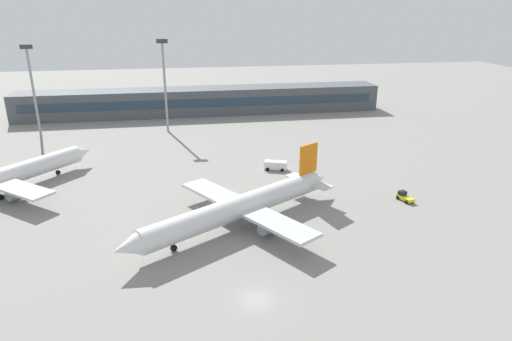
{
  "coord_description": "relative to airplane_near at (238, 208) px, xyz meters",
  "views": [
    {
      "loc": [
        -8.4,
        -48.32,
        35.65
      ],
      "look_at": [
        6.96,
        40.0,
        3.0
      ],
      "focal_mm": 31.55,
      "sensor_mm": 36.0,
      "label": 1
    }
  ],
  "objects": [
    {
      "name": "terminal_building",
      "position": [
        -0.52,
        88.83,
        1.08
      ],
      "size": [
        125.34,
        12.13,
        9.0
      ],
      "color": "#4C5156",
      "rests_on": "ground_plane"
    },
    {
      "name": "baggage_tug_yellow",
      "position": [
        33.52,
        5.15,
        -2.62
      ],
      "size": [
        2.59,
        3.87,
        1.75
      ],
      "color": "yellow",
      "rests_on": "ground_plane"
    },
    {
      "name": "service_van_white",
      "position": [
        12.4,
        26.83,
        -2.31
      ],
      "size": [
        5.57,
        3.67,
        2.08
      ],
      "color": "white",
      "rests_on": "ground_plane"
    },
    {
      "name": "floodlight_tower_east",
      "position": [
        -49.41,
        67.28,
        11.61
      ],
      "size": [
        3.2,
        0.8,
        26.02
      ],
      "color": "gray",
      "rests_on": "ground_plane"
    },
    {
      "name": "ground_plane",
      "position": [
        -0.52,
        18.95,
        -3.42
      ],
      "size": [
        400.0,
        400.0,
        0.0
      ],
      "primitive_type": "plane",
      "color": "gray"
    },
    {
      "name": "floodlight_tower_west",
      "position": [
        -12.58,
        65.97,
        12.21
      ],
      "size": [
        3.2,
        0.8,
        27.17
      ],
      "color": "gray",
      "rests_on": "ground_plane"
    },
    {
      "name": "airplane_mid",
      "position": [
        -44.87,
        22.53,
        -0.09
      ],
      "size": [
        31.71,
        35.68,
        10.92
      ],
      "color": "silver",
      "rests_on": "ground_plane"
    },
    {
      "name": "airplane_near",
      "position": [
        0.0,
        0.0,
        0.0
      ],
      "size": [
        40.26,
        29.39,
        11.21
      ],
      "color": "silver",
      "rests_on": "ground_plane"
    }
  ]
}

